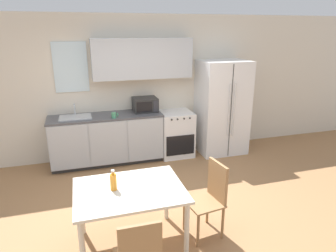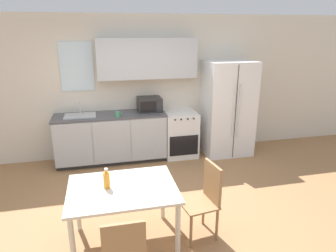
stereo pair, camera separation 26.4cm
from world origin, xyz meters
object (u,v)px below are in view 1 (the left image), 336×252
at_px(refrigerator, 222,107).
at_px(drink_bottle, 113,182).
at_px(oven_range, 175,134).
at_px(coffee_mug, 114,115).
at_px(dining_table, 130,197).
at_px(dining_chair_side, 211,194).
at_px(microwave, 145,105).

height_order(refrigerator, drink_bottle, refrigerator).
distance_m(oven_range, coffee_mug, 1.34).
xyz_separation_m(dining_table, drink_bottle, (-0.17, 0.04, 0.19)).
distance_m(coffee_mug, dining_chair_side, 2.45).
relative_size(oven_range, coffee_mug, 7.47).
height_order(dining_chair_side, drink_bottle, drink_bottle).
bearing_deg(dining_table, dining_chair_side, -2.05).
bearing_deg(dining_table, coffee_mug, 87.01).
distance_m(oven_range, drink_bottle, 2.83).
bearing_deg(drink_bottle, refrigerator, 43.46).
height_order(oven_range, drink_bottle, drink_bottle).
xyz_separation_m(microwave, dining_table, (-0.74, -2.50, -0.41)).
relative_size(oven_range, drink_bottle, 3.74).
xyz_separation_m(oven_range, coffee_mug, (-1.21, -0.20, 0.54)).
relative_size(microwave, drink_bottle, 1.89).
bearing_deg(oven_range, refrigerator, -3.74).
distance_m(refrigerator, microwave, 1.55).
height_order(oven_range, dining_chair_side, dining_chair_side).
bearing_deg(dining_table, refrigerator, 45.91).
height_order(microwave, dining_chair_side, microwave).
height_order(oven_range, dining_table, oven_range).
height_order(refrigerator, coffee_mug, refrigerator).
bearing_deg(oven_range, microwave, 171.64).
distance_m(oven_range, microwave, 0.85).
bearing_deg(refrigerator, drink_bottle, -136.54).
height_order(coffee_mug, dining_chair_side, coffee_mug).
height_order(oven_range, coffee_mug, coffee_mug).
bearing_deg(refrigerator, dining_chair_side, -118.63).
relative_size(coffee_mug, dining_chair_side, 0.13).
distance_m(oven_range, refrigerator, 1.07).
xyz_separation_m(oven_range, drink_bottle, (-1.49, -2.38, 0.40)).
bearing_deg(coffee_mug, microwave, 24.96).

